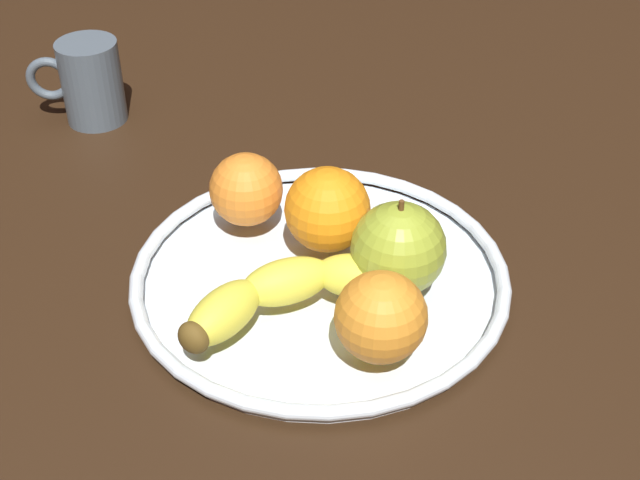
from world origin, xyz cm
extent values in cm
cube|color=black|center=(0.00, 0.00, -2.00)|extent=(134.48, 134.48, 4.00)
cylinder|color=silver|center=(0.00, 0.00, 0.30)|extent=(30.93, 30.93, 0.60)
torus|color=silver|center=(0.00, 0.00, 1.20)|extent=(32.22, 32.22, 1.20)
ellipsoid|color=yellow|center=(-3.12, 3.52, 3.67)|extent=(8.22, 5.35, 3.74)
ellipsoid|color=yellow|center=(2.82, 3.84, 3.67)|extent=(8.38, 6.03, 3.74)
ellipsoid|color=yellow|center=(7.66, 7.30, 3.67)|extent=(7.62, 8.26, 3.74)
ellipsoid|color=brown|center=(9.77, 9.97, 3.67)|extent=(3.29, 3.19, 2.62)
sphere|color=#93A52F|center=(-6.17, 2.54, 5.67)|extent=(7.74, 7.74, 7.74)
cylinder|color=#593819|center=(-6.17, 2.54, 9.74)|extent=(0.44, 0.44, 1.20)
sphere|color=orange|center=(-4.05, 10.07, 5.28)|extent=(6.96, 6.96, 6.96)
sphere|color=orange|center=(6.26, -7.24, 5.09)|extent=(6.58, 6.58, 6.58)
sphere|color=orange|center=(-0.77, -3.32, 5.50)|extent=(7.40, 7.40, 7.40)
cylinder|color=#4C5964|center=(23.57, -29.50, 4.57)|extent=(6.58, 6.58, 9.13)
torus|color=#4C5964|center=(28.06, -29.50, 5.02)|extent=(5.02, 1.00, 5.02)
camera|label=1|loc=(2.37, 57.24, 48.79)|focal=49.20mm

